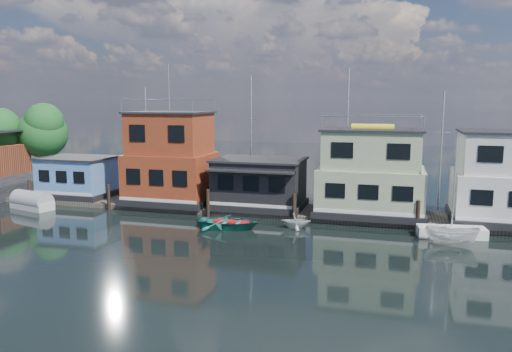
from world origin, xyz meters
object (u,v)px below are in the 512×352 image
(tarp_runabout, at_px, (32,202))
(day_sailer, at_px, (451,231))
(houseboat_red, at_px, (171,160))
(red_kayak, at_px, (231,223))
(motorboat, at_px, (452,235))
(houseboat_blue, at_px, (77,177))
(houseboat_dark, at_px, (259,183))
(dinghy_teal, at_px, (228,222))
(dinghy_white, at_px, (295,221))
(houseboat_green, at_px, (371,174))

(tarp_runabout, relative_size, day_sailer, 0.62)
(houseboat_red, relative_size, red_kayak, 3.47)
(houseboat_red, height_order, motorboat, houseboat_red)
(houseboat_blue, height_order, houseboat_dark, houseboat_dark)
(houseboat_red, xyz_separation_m, dinghy_teal, (7.30, -5.98, -3.64))
(tarp_runabout, distance_m, red_kayak, 18.27)
(houseboat_dark, height_order, dinghy_teal, houseboat_dark)
(day_sailer, bearing_deg, dinghy_white, 175.94)
(houseboat_dark, bearing_deg, red_kayak, -98.43)
(tarp_runabout, relative_size, motorboat, 1.30)
(day_sailer, bearing_deg, red_kayak, 177.36)
(houseboat_green, distance_m, motorboat, 8.59)
(houseboat_blue, bearing_deg, dinghy_white, -11.93)
(houseboat_blue, distance_m, houseboat_green, 26.53)
(houseboat_blue, xyz_separation_m, dinghy_white, (21.48, -4.54, -1.63))
(houseboat_blue, bearing_deg, red_kayak, -17.27)
(houseboat_blue, height_order, day_sailer, day_sailer)
(houseboat_dark, relative_size, red_kayak, 2.16)
(houseboat_green, distance_m, day_sailer, 7.56)
(houseboat_dark, xyz_separation_m, red_kayak, (-0.77, -5.18, -2.17))
(houseboat_blue, distance_m, red_kayak, 17.63)
(dinghy_teal, bearing_deg, tarp_runabout, 80.83)
(houseboat_dark, bearing_deg, houseboat_red, 179.86)
(motorboat, xyz_separation_m, red_kayak, (-15.27, 0.73, -0.39))
(day_sailer, distance_m, red_kayak, 15.48)
(houseboat_green, xyz_separation_m, day_sailer, (5.66, -3.91, -3.13))
(houseboat_red, distance_m, houseboat_dark, 8.18)
(houseboat_red, relative_size, day_sailer, 1.69)
(houseboat_red, xyz_separation_m, houseboat_dark, (8.00, -0.02, -1.69))
(houseboat_dark, height_order, red_kayak, houseboat_dark)
(houseboat_blue, xyz_separation_m, dinghy_teal, (16.80, -5.98, -1.75))
(houseboat_blue, distance_m, day_sailer, 32.45)
(houseboat_blue, bearing_deg, dinghy_teal, -19.59)
(tarp_runabout, bearing_deg, red_kayak, 12.88)
(houseboat_dark, height_order, tarp_runabout, houseboat_dark)
(tarp_runabout, relative_size, red_kayak, 1.27)
(dinghy_white, bearing_deg, houseboat_dark, 28.82)
(day_sailer, height_order, dinghy_white, day_sailer)
(houseboat_red, relative_size, motorboat, 3.56)
(dinghy_teal, bearing_deg, houseboat_red, 46.59)
(tarp_runabout, height_order, dinghy_teal, tarp_runabout)
(houseboat_red, bearing_deg, red_kayak, -35.72)
(houseboat_green, height_order, motorboat, houseboat_green)
(houseboat_red, xyz_separation_m, red_kayak, (7.23, -5.20, -3.85))
(houseboat_green, height_order, red_kayak, houseboat_green)
(motorboat, bearing_deg, dinghy_teal, 95.25)
(red_kayak, xyz_separation_m, dinghy_teal, (0.07, -0.78, 0.21))
(houseboat_red, xyz_separation_m, tarp_runabout, (-11.01, -4.35, -3.49))
(tarp_runabout, height_order, dinghy_white, tarp_runabout)
(houseboat_red, height_order, day_sailer, houseboat_red)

